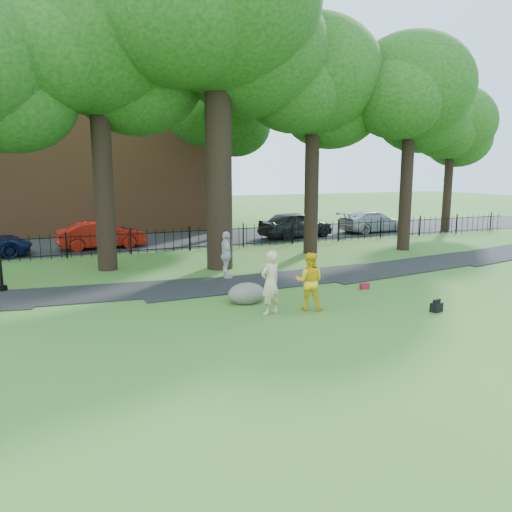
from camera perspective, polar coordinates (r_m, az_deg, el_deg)
name	(u,v)px	position (r m, az deg, el deg)	size (l,w,h in m)	color
ground	(293,310)	(15.24, 4.25, -6.22)	(120.00, 120.00, 0.00)	#356423
footpath	(271,281)	(19.07, 1.67, -2.87)	(36.00, 2.60, 0.03)	black
street	(172,240)	(30.10, -9.55, 1.78)	(80.00, 7.00, 0.02)	black
iron_fence	(189,239)	(26.17, -7.61, 1.92)	(44.00, 0.04, 1.20)	black
brick_building	(86,142)	(37.19, -18.86, 12.21)	(18.00, 8.00, 12.00)	brown
big_tree	(219,18)	(22.04, -4.23, 25.50)	(10.08, 8.61, 14.37)	black
tree_row	(219,76)	(22.94, -4.28, 19.80)	(26.82, 7.96, 12.42)	black
woman	(270,282)	(14.64, 1.67, -3.04)	(0.69, 0.45, 1.89)	#D2B290
man	(309,281)	(15.18, 6.12, -2.88)	(0.86, 0.67, 1.76)	gold
pedestrian	(226,255)	(19.34, -3.41, 0.10)	(1.08, 0.45, 1.85)	silver
boulder	(247,292)	(15.96, -1.09, -4.12)	(1.21, 0.91, 0.71)	gray
backpack	(436,307)	(15.98, 19.92, -5.53)	(0.37, 0.23, 0.28)	black
red_bag	(365,286)	(18.18, 12.30, -3.40)	(0.31, 0.19, 0.21)	maroon
red_sedan	(101,235)	(27.78, -17.25, 2.32)	(1.56, 4.48, 1.48)	maroon
grey_car	(296,224)	(30.87, 4.57, 3.62)	(1.92, 4.78, 1.63)	black
silver_car	(373,222)	(34.29, 13.18, 3.85)	(1.98, 4.88, 1.42)	#9FA2A8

